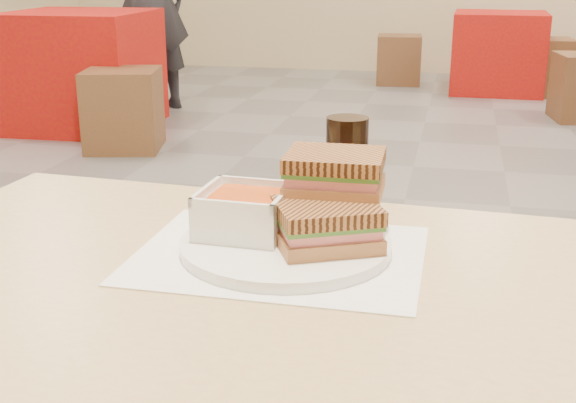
% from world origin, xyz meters
% --- Properties ---
extents(main_table, '(1.24, 0.77, 0.75)m').
position_xyz_m(main_table, '(0.05, -2.11, 0.64)').
color(main_table, tan).
rests_on(main_table, ground).
extents(tray_liner, '(0.37, 0.29, 0.00)m').
position_xyz_m(tray_liner, '(0.00, -2.02, 0.75)').
color(tray_liner, white).
rests_on(tray_liner, main_table).
extents(plate, '(0.28, 0.28, 0.02)m').
position_xyz_m(plate, '(0.01, -2.00, 0.76)').
color(plate, white).
rests_on(plate, tray_liner).
extents(soup_bowl, '(0.12, 0.12, 0.06)m').
position_xyz_m(soup_bowl, '(-0.05, -1.99, 0.79)').
color(soup_bowl, white).
rests_on(soup_bowl, plate).
extents(panini_lower, '(0.16, 0.15, 0.06)m').
position_xyz_m(panini_lower, '(0.06, -2.01, 0.80)').
color(panini_lower, '#BA7B48').
rests_on(panini_lower, plate).
extents(panini_upper, '(0.13, 0.11, 0.06)m').
position_xyz_m(panini_upper, '(0.06, -1.95, 0.85)').
color(panini_upper, '#BA7B48').
rests_on(panini_upper, panini_lower).
extents(cola_glass, '(0.07, 0.07, 0.14)m').
position_xyz_m(cola_glass, '(0.05, -1.78, 0.82)').
color(cola_glass, black).
rests_on(cola_glass, main_table).
extents(bg_table_0, '(0.93, 0.93, 0.79)m').
position_xyz_m(bg_table_0, '(-2.31, 1.82, 0.39)').
color(bg_table_0, '#97080F').
rests_on(bg_table_0, ground).
extents(bg_table_2, '(0.79, 0.79, 0.69)m').
position_xyz_m(bg_table_2, '(0.54, 3.98, 0.34)').
color(bg_table_2, '#97080F').
rests_on(bg_table_2, ground).
extents(bg_chair_0r, '(0.52, 0.52, 0.49)m').
position_xyz_m(bg_chair_0r, '(-1.77, 1.28, 0.24)').
color(bg_chair_0r, brown).
rests_on(bg_chair_0r, ground).
extents(bg_chair_2l, '(0.43, 0.43, 0.45)m').
position_xyz_m(bg_chair_2l, '(-0.34, 4.23, 0.22)').
color(bg_chair_2l, brown).
rests_on(bg_chair_2l, ground).
extents(bg_chair_2r, '(0.48, 0.48, 0.48)m').
position_xyz_m(bg_chair_2r, '(0.94, 3.88, 0.24)').
color(bg_chair_2r, brown).
rests_on(bg_chair_2r, ground).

